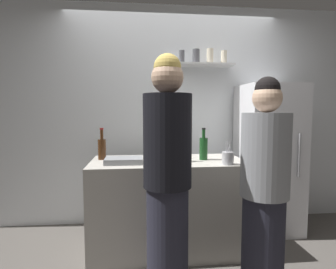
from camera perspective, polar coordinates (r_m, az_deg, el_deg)
back_wall_assembly at (r=3.39m, az=0.82°, el=3.99°), size 4.80×0.32×2.60m
refrigerator at (r=3.35m, az=20.00°, el=-4.56°), size 0.62×0.66×1.65m
counter at (r=2.78m, az=0.00°, el=-14.34°), size 1.47×0.70×0.88m
baking_pan at (r=2.55m, az=-9.12°, el=-5.32°), size 0.34×0.24×0.05m
utensil_holder at (r=2.50m, az=12.28°, el=-4.78°), size 0.10×0.10×0.22m
wine_bottle_amber_glass at (r=2.77m, az=-13.51°, el=-2.74°), size 0.08×0.08×0.31m
wine_bottle_green_glass at (r=2.70m, az=7.37°, el=-2.72°), size 0.08×0.08×0.31m
wine_bottle_dark_glass at (r=2.58m, az=2.49°, el=-3.22°), size 0.07×0.07×0.31m
water_bottle_plastic at (r=2.50m, az=-2.19°, el=-3.81°), size 0.09×0.09×0.22m
person_blonde at (r=1.97m, az=-0.12°, el=-9.36°), size 0.34×0.34×1.75m
person_grey_hoodie at (r=2.12m, az=19.31°, el=-11.12°), size 0.34×0.34×1.59m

